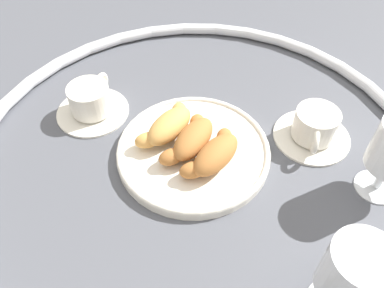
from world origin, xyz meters
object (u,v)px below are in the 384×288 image
pastry_plate (192,152)px  croissant_small (190,140)px  croissant_large (214,154)px  coffee_cup_far (91,102)px  coffee_cup_near (314,128)px  croissant_extra (168,126)px  juice_glass_left (354,275)px

pastry_plate → croissant_small: bearing=111.3°
croissant_large → coffee_cup_far: bearing=110.0°
croissant_large → coffee_cup_near: (0.18, -0.05, -0.01)m
croissant_extra → pastry_plate: bearing=-78.1°
pastry_plate → croissant_small: croissant_small is taller
croissant_large → croissant_extra: same height
pastry_plate → coffee_cup_near: bearing=-27.5°
juice_glass_left → croissant_extra: bearing=89.6°
pastry_plate → croissant_large: (0.01, -0.05, 0.03)m
juice_glass_left → pastry_plate: bearing=87.5°
coffee_cup_near → juice_glass_left: bearing=-134.5°
croissant_large → croissant_extra: (-0.02, 0.10, 0.00)m
pastry_plate → croissant_extra: bearing=101.9°
croissant_large → croissant_small: 0.05m
croissant_large → croissant_small: size_ratio=1.05×
coffee_cup_near → coffee_cup_far: size_ratio=1.00×
croissant_extra → coffee_cup_far: (-0.07, 0.15, -0.01)m
pastry_plate → croissant_extra: (-0.01, 0.05, 0.03)m
pastry_plate → coffee_cup_far: size_ratio=1.93×
pastry_plate → coffee_cup_far: coffee_cup_far is taller
pastry_plate → croissant_large: croissant_large is taller
croissant_small → croissant_large: bearing=-77.7°
croissant_extra → coffee_cup_near: bearing=-36.8°
pastry_plate → croissant_extra: croissant_extra is taller
croissant_large → croissant_extra: size_ratio=1.01×
coffee_cup_far → juice_glass_left: 0.52m
pastry_plate → croissant_small: 0.03m
croissant_extra → croissant_large: bearing=-78.2°
coffee_cup_far → juice_glass_left: bearing=-82.5°
pastry_plate → juice_glass_left: juice_glass_left is taller
croissant_large → juice_glass_left: juice_glass_left is taller
croissant_extra → juice_glass_left: 0.37m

